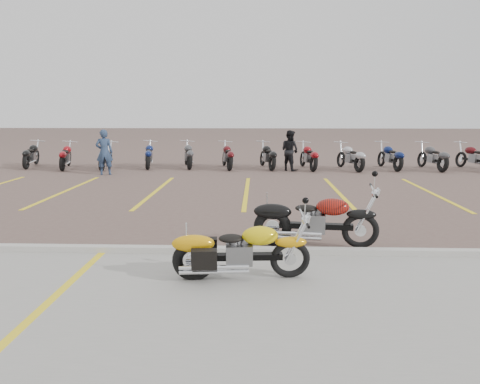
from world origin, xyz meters
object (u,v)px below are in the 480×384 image
(yellow_cruiser, at_px, (238,252))
(person_a, at_px, (104,152))
(flame_cruiser, at_px, (313,223))
(person_b, at_px, (290,151))

(yellow_cruiser, distance_m, person_a, 11.96)
(yellow_cruiser, height_order, flame_cruiser, flame_cruiser)
(yellow_cruiser, distance_m, person_b, 12.20)
(flame_cruiser, xyz_separation_m, person_a, (-6.64, 9.02, 0.39))
(person_b, bearing_deg, person_a, 55.10)
(flame_cruiser, height_order, person_b, person_b)
(flame_cruiser, relative_size, person_b, 1.37)
(person_a, height_order, person_b, person_a)
(yellow_cruiser, relative_size, person_b, 1.24)
(yellow_cruiser, xyz_separation_m, person_b, (1.54, 12.10, 0.39))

